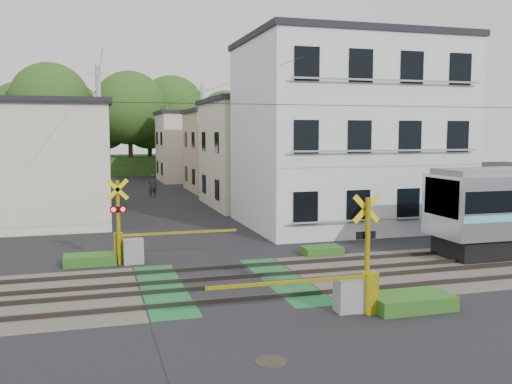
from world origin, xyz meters
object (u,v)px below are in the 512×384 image
object	(u,v)px
crossing_signal_near	(353,286)
crossing_signal_far	(131,244)
pedestrian	(153,186)
manhole_cover	(271,362)
apartment_block	(346,133)

from	to	relation	value
crossing_signal_near	crossing_signal_far	size ratio (longest dim) A/B	1.00
crossing_signal_far	pedestrian	size ratio (longest dim) A/B	2.84
pedestrian	manhole_cover	distance (m)	30.95
crossing_signal_far	manhole_cover	distance (m)	10.05
apartment_block	manhole_cover	xyz separation A→B (m)	(-8.95, -15.64, -4.64)
crossing_signal_near	pedestrian	size ratio (longest dim) A/B	2.84
crossing_signal_near	apartment_block	size ratio (longest dim) A/B	0.46
apartment_block	pedestrian	distance (m)	17.71
crossing_signal_near	crossing_signal_far	bearing A→B (deg)	125.29
pedestrian	crossing_signal_far	bearing A→B (deg)	83.91
crossing_signal_near	manhole_cover	size ratio (longest dim) A/B	7.01
manhole_cover	pedestrian	bearing A→B (deg)	88.41
pedestrian	crossing_signal_near	bearing A→B (deg)	96.36
apartment_block	pedestrian	bearing A→B (deg)	117.90
apartment_block	pedestrian	world-z (taller)	apartment_block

